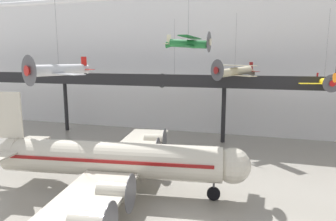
{
  "coord_description": "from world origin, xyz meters",
  "views": [
    {
      "loc": [
        5.2,
        -21.54,
        13.63
      ],
      "look_at": [
        -3.72,
        8.14,
        8.36
      ],
      "focal_mm": 32.0,
      "sensor_mm": 36.0,
      "label": 1
    }
  ],
  "objects_px": {
    "suspended_plane_white_twin": "(174,82)",
    "suspended_plane_cream_biplane": "(235,71)",
    "suspended_plane_green_biplane": "(189,43)",
    "suspended_plane_yellow_lowwing": "(324,82)",
    "airliner_silver_main": "(109,160)",
    "suspended_plane_silver_racer": "(59,70)"
  },
  "relations": [
    {
      "from": "suspended_plane_white_twin",
      "to": "suspended_plane_cream_biplane",
      "type": "xyz_separation_m",
      "value": [
        10.4,
        -2.99,
        2.1
      ]
    },
    {
      "from": "suspended_plane_yellow_lowwing",
      "to": "suspended_plane_cream_biplane",
      "type": "distance_m",
      "value": 12.42
    },
    {
      "from": "suspended_plane_green_biplane",
      "to": "suspended_plane_white_twin",
      "type": "bearing_deg",
      "value": 113.83
    },
    {
      "from": "suspended_plane_white_twin",
      "to": "suspended_plane_silver_racer",
      "type": "height_order",
      "value": "suspended_plane_silver_racer"
    },
    {
      "from": "suspended_plane_yellow_lowwing",
      "to": "suspended_plane_cream_biplane",
      "type": "xyz_separation_m",
      "value": [
        -12.32,
        0.98,
        1.25
      ]
    },
    {
      "from": "suspended_plane_green_biplane",
      "to": "suspended_plane_cream_biplane",
      "type": "distance_m",
      "value": 14.1
    },
    {
      "from": "suspended_plane_white_twin",
      "to": "suspended_plane_cream_biplane",
      "type": "height_order",
      "value": "suspended_plane_cream_biplane"
    },
    {
      "from": "suspended_plane_cream_biplane",
      "to": "suspended_plane_silver_racer",
      "type": "bearing_deg",
      "value": -4.25
    },
    {
      "from": "suspended_plane_green_biplane",
      "to": "suspended_plane_silver_racer",
      "type": "bearing_deg",
      "value": -165.01
    },
    {
      "from": "suspended_plane_green_biplane",
      "to": "suspended_plane_yellow_lowwing",
      "type": "relative_size",
      "value": 0.59
    },
    {
      "from": "airliner_silver_main",
      "to": "suspended_plane_cream_biplane",
      "type": "height_order",
      "value": "suspended_plane_cream_biplane"
    },
    {
      "from": "airliner_silver_main",
      "to": "suspended_plane_green_biplane",
      "type": "distance_m",
      "value": 15.64
    },
    {
      "from": "suspended_plane_yellow_lowwing",
      "to": "suspended_plane_green_biplane",
      "type": "bearing_deg",
      "value": -65.85
    },
    {
      "from": "suspended_plane_yellow_lowwing",
      "to": "suspended_plane_silver_racer",
      "type": "relative_size",
      "value": 1.12
    },
    {
      "from": "suspended_plane_silver_racer",
      "to": "suspended_plane_yellow_lowwing",
      "type": "bearing_deg",
      "value": 139.0
    },
    {
      "from": "suspended_plane_cream_biplane",
      "to": "airliner_silver_main",
      "type": "bearing_deg",
      "value": 18.87
    },
    {
      "from": "suspended_plane_cream_biplane",
      "to": "suspended_plane_yellow_lowwing",
      "type": "bearing_deg",
      "value": 131.46
    },
    {
      "from": "airliner_silver_main",
      "to": "suspended_plane_yellow_lowwing",
      "type": "xyz_separation_m",
      "value": [
        22.99,
        19.84,
        7.04
      ]
    },
    {
      "from": "airliner_silver_main",
      "to": "suspended_plane_cream_biplane",
      "type": "xyz_separation_m",
      "value": [
        10.67,
        20.82,
        8.29
      ]
    },
    {
      "from": "suspended_plane_yellow_lowwing",
      "to": "suspended_plane_cream_biplane",
      "type": "relative_size",
      "value": 1.11
    },
    {
      "from": "suspended_plane_cream_biplane",
      "to": "suspended_plane_white_twin",
      "type": "bearing_deg",
      "value": -60.07
    },
    {
      "from": "suspended_plane_white_twin",
      "to": "suspended_plane_yellow_lowwing",
      "type": "height_order",
      "value": "suspended_plane_yellow_lowwing"
    }
  ]
}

